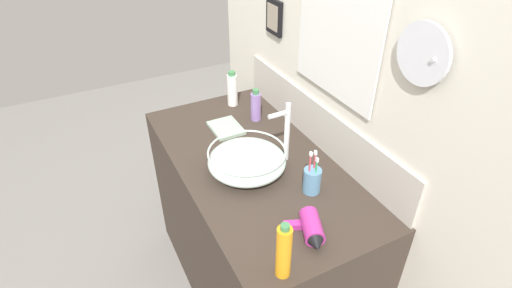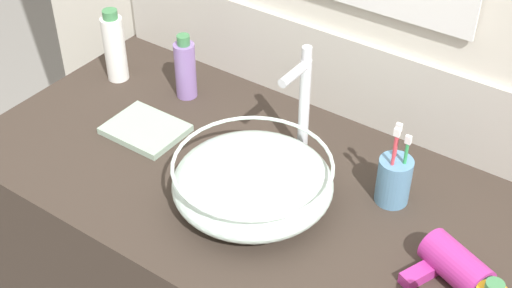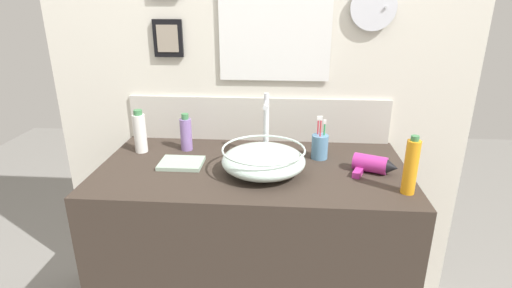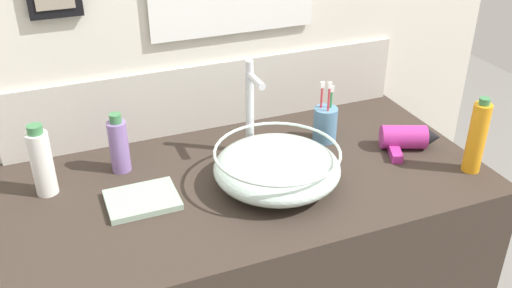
{
  "view_description": "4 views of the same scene",
  "coord_description": "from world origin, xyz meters",
  "px_view_note": "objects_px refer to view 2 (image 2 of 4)",
  "views": [
    {
      "loc": [
        1.27,
        -0.64,
        1.96
      ],
      "look_at": [
        0.01,
        0.0,
        0.99
      ],
      "focal_mm": 28.0,
      "sensor_mm": 36.0,
      "label": 1
    },
    {
      "loc": [
        0.69,
        -0.96,
        1.91
      ],
      "look_at": [
        0.01,
        0.0,
        0.99
      ],
      "focal_mm": 50.0,
      "sensor_mm": 36.0,
      "label": 2
    },
    {
      "loc": [
        0.13,
        -1.52,
        1.56
      ],
      "look_at": [
        0.01,
        0.0,
        0.99
      ],
      "focal_mm": 28.0,
      "sensor_mm": 36.0,
      "label": 3
    },
    {
      "loc": [
        -0.48,
        -1.22,
        1.73
      ],
      "look_at": [
        0.01,
        0.0,
        0.99
      ],
      "focal_mm": 40.0,
      "sensor_mm": 36.0,
      "label": 4
    }
  ],
  "objects_px": {
    "glass_bowl_sink": "(253,182)",
    "hand_towel": "(146,129)",
    "faucet": "(302,99)",
    "soap_dispenser": "(185,69)",
    "hair_drier": "(460,271)",
    "toothbrush_cup": "(394,180)",
    "lotion_bottle": "(115,47)"
  },
  "relations": [
    {
      "from": "glass_bowl_sink",
      "to": "lotion_bottle",
      "type": "xyz_separation_m",
      "value": [
        -0.57,
        0.19,
        0.04
      ]
    },
    {
      "from": "faucet",
      "to": "hand_towel",
      "type": "relative_size",
      "value": 1.58
    },
    {
      "from": "soap_dispenser",
      "to": "toothbrush_cup",
      "type": "bearing_deg",
      "value": -5.44
    },
    {
      "from": "faucet",
      "to": "lotion_bottle",
      "type": "distance_m",
      "value": 0.57
    },
    {
      "from": "faucet",
      "to": "hand_towel",
      "type": "xyz_separation_m",
      "value": [
        -0.35,
        -0.13,
        -0.15
      ]
    },
    {
      "from": "soap_dispenser",
      "to": "hand_towel",
      "type": "height_order",
      "value": "soap_dispenser"
    },
    {
      "from": "glass_bowl_sink",
      "to": "hair_drier",
      "type": "distance_m",
      "value": 0.44
    },
    {
      "from": "glass_bowl_sink",
      "to": "hair_drier",
      "type": "bearing_deg",
      "value": 4.79
    },
    {
      "from": "glass_bowl_sink",
      "to": "hand_towel",
      "type": "relative_size",
      "value": 1.87
    },
    {
      "from": "toothbrush_cup",
      "to": "hand_towel",
      "type": "bearing_deg",
      "value": -168.33
    },
    {
      "from": "glass_bowl_sink",
      "to": "toothbrush_cup",
      "type": "bearing_deg",
      "value": 36.48
    },
    {
      "from": "toothbrush_cup",
      "to": "soap_dispenser",
      "type": "bearing_deg",
      "value": 174.56
    },
    {
      "from": "glass_bowl_sink",
      "to": "toothbrush_cup",
      "type": "relative_size",
      "value": 1.7
    },
    {
      "from": "glass_bowl_sink",
      "to": "soap_dispenser",
      "type": "relative_size",
      "value": 1.94
    },
    {
      "from": "glass_bowl_sink",
      "to": "hand_towel",
      "type": "xyz_separation_m",
      "value": [
        -0.35,
        0.05,
        -0.05
      ]
    },
    {
      "from": "hand_towel",
      "to": "glass_bowl_sink",
      "type": "bearing_deg",
      "value": -8.65
    },
    {
      "from": "glass_bowl_sink",
      "to": "soap_dispenser",
      "type": "distance_m",
      "value": 0.43
    },
    {
      "from": "glass_bowl_sink",
      "to": "faucet",
      "type": "distance_m",
      "value": 0.21
    },
    {
      "from": "hair_drier",
      "to": "toothbrush_cup",
      "type": "height_order",
      "value": "toothbrush_cup"
    },
    {
      "from": "lotion_bottle",
      "to": "hand_towel",
      "type": "bearing_deg",
      "value": -32.13
    },
    {
      "from": "glass_bowl_sink",
      "to": "hair_drier",
      "type": "relative_size",
      "value": 1.74
    },
    {
      "from": "faucet",
      "to": "toothbrush_cup",
      "type": "relative_size",
      "value": 1.44
    },
    {
      "from": "faucet",
      "to": "lotion_bottle",
      "type": "relative_size",
      "value": 1.43
    },
    {
      "from": "glass_bowl_sink",
      "to": "hand_towel",
      "type": "distance_m",
      "value": 0.36
    },
    {
      "from": "hair_drier",
      "to": "hand_towel",
      "type": "bearing_deg",
      "value": 178.82
    },
    {
      "from": "hair_drier",
      "to": "hand_towel",
      "type": "xyz_separation_m",
      "value": [
        -0.79,
        0.02,
        -0.03
      ]
    },
    {
      "from": "faucet",
      "to": "soap_dispenser",
      "type": "bearing_deg",
      "value": 172.83
    },
    {
      "from": "glass_bowl_sink",
      "to": "faucet",
      "type": "bearing_deg",
      "value": 90.0
    },
    {
      "from": "toothbrush_cup",
      "to": "soap_dispenser",
      "type": "xyz_separation_m",
      "value": [
        -0.6,
        0.06,
        0.02
      ]
    },
    {
      "from": "faucet",
      "to": "hand_towel",
      "type": "bearing_deg",
      "value": -159.32
    },
    {
      "from": "hair_drier",
      "to": "toothbrush_cup",
      "type": "bearing_deg",
      "value": 146.12
    },
    {
      "from": "hair_drier",
      "to": "faucet",
      "type": "bearing_deg",
      "value": 161.36
    }
  ]
}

